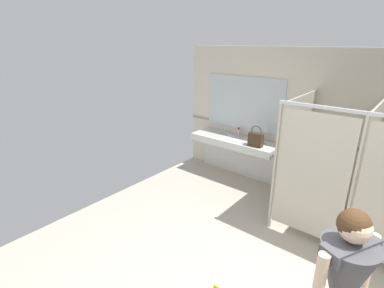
# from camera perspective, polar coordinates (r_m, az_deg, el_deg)

# --- Properties ---
(wall_back) EXTENTS (6.83, 0.12, 2.61)m
(wall_back) POSITION_cam_1_polar(r_m,az_deg,el_deg) (5.35, 30.30, 1.90)
(wall_back) COLOR beige
(wall_back) RESTS_ON ground_plane
(wall_back_tile_band) EXTENTS (6.83, 0.01, 0.06)m
(wall_back_tile_band) POSITION_cam_1_polar(r_m,az_deg,el_deg) (5.36, 29.71, -0.84)
(wall_back_tile_band) COLOR #9E937F
(wall_back_tile_band) RESTS_ON wall_back
(vanity_counter) EXTENTS (1.79, 0.56, 0.97)m
(vanity_counter) POSITION_cam_1_polar(r_m,az_deg,el_deg) (5.97, 8.75, -0.77)
(vanity_counter) COLOR silver
(vanity_counter) RESTS_ON ground_plane
(mirror_panel) EXTENTS (1.69, 0.02, 1.05)m
(mirror_panel) POSITION_cam_1_polar(r_m,az_deg,el_deg) (5.89, 10.22, 8.01)
(mirror_panel) COLOR silver
(mirror_panel) RESTS_ON wall_back
(person_standing) EXTENTS (0.54, 0.54, 1.64)m
(person_standing) POSITION_cam_1_polar(r_m,az_deg,el_deg) (2.59, 27.66, -23.11)
(person_standing) COLOR beige
(person_standing) RESTS_ON ground_plane
(handbag) EXTENTS (0.27, 0.11, 0.40)m
(handbag) POSITION_cam_1_polar(r_m,az_deg,el_deg) (5.42, 12.53, 0.98)
(handbag) COLOR #3F2D1E
(handbag) RESTS_ON vanity_counter
(soap_dispenser) EXTENTS (0.07, 0.07, 0.19)m
(soap_dispenser) POSITION_cam_1_polar(r_m,az_deg,el_deg) (5.94, 9.20, 2.24)
(soap_dispenser) COLOR #D899B2
(soap_dispenser) RESTS_ON vanity_counter
(paper_cup) EXTENTS (0.07, 0.07, 0.11)m
(paper_cup) POSITION_cam_1_polar(r_m,az_deg,el_deg) (5.48, 12.90, 0.16)
(paper_cup) COLOR white
(paper_cup) RESTS_ON vanity_counter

